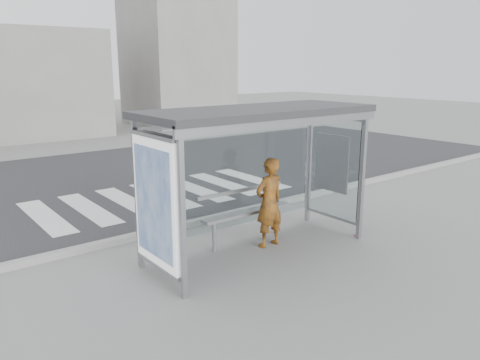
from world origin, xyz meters
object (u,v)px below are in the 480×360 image
bus_shelter (240,146)px  soda_can (357,235)px  bench (247,212)px  person (269,203)px

bus_shelter → soda_can: bearing=-15.6°
bench → soda_can: 2.30m
bus_shelter → bench: (0.50, 0.43, -1.38)m
bus_shelter → soda_can: bus_shelter is taller
bench → soda_can: size_ratio=16.90×
bus_shelter → person: 1.34m
person → bench: (-0.21, 0.40, -0.24)m
bus_shelter → bench: bearing=41.2°
bus_shelter → soda_can: size_ratio=35.96×
bench → soda_can: bearing=-29.9°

